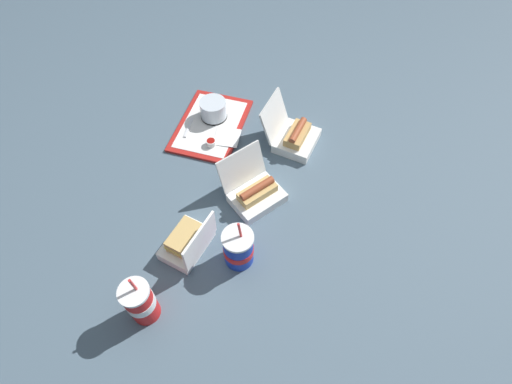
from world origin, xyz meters
name	(u,v)px	position (x,y,z in m)	size (l,w,h in m)	color
ground_plane	(266,192)	(0.00, 0.00, 0.00)	(3.20, 3.20, 0.00)	#4C6070
food_tray	(211,125)	(0.32, 0.25, 0.01)	(0.42, 0.33, 0.01)	red
cake_container	(213,110)	(0.37, 0.24, 0.05)	(0.11, 0.11, 0.08)	black
ketchup_cup	(211,142)	(0.21, 0.23, 0.03)	(0.04, 0.04, 0.02)	white
napkin_stack	(227,137)	(0.25, 0.17, 0.02)	(0.10, 0.10, 0.00)	white
plastic_fork	(189,127)	(0.29, 0.33, 0.02)	(0.11, 0.01, 0.01)	white
clamshell_hotdog_center	(255,192)	(-0.03, 0.04, 0.04)	(0.26, 0.26, 0.17)	white
clamshell_sandwich_front	(187,242)	(-0.25, 0.25, 0.04)	(0.21, 0.19, 0.16)	white
clamshell_hotdog_left	(294,136)	(0.25, -0.10, 0.04)	(0.24, 0.25, 0.18)	white
soda_cup_left	(238,248)	(-0.28, 0.08, 0.07)	(0.10, 0.10, 0.21)	#1938B7
soda_cup_right	(140,302)	(-0.47, 0.34, 0.09)	(0.09, 0.09, 0.24)	red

